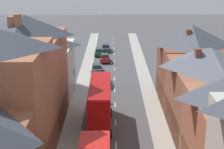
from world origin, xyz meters
name	(u,v)px	position (x,y,z in m)	size (l,w,h in m)	color
pavement_left	(79,99)	(-5.10, 38.00, 0.07)	(2.20, 104.00, 0.14)	#A8A399
pavement_right	(151,99)	(5.10, 38.00, 0.07)	(2.20, 104.00, 0.14)	#A8A399
centre_line_dashes	(115,105)	(0.00, 36.00, 0.01)	(0.14, 97.80, 0.01)	silver
double_decker_bus_mid_street	(100,105)	(-1.81, 28.76, 2.82)	(2.74, 10.80, 5.30)	#B70F0F
car_near_blue	(103,80)	(-1.80, 44.64, 0.86)	(1.90, 4.55, 1.71)	gray
car_near_silver	(99,52)	(-3.10, 64.51, 0.82)	(1.90, 3.86, 1.63)	#144728
car_parked_left_a	(105,58)	(-1.80, 59.20, 0.84)	(1.90, 3.94, 1.68)	maroon
car_parked_right_a	(106,48)	(-1.80, 68.59, 0.84)	(1.90, 4.54, 1.66)	#4C515B
car_mid_black	(97,68)	(-3.10, 51.80, 0.80)	(1.90, 3.81, 1.58)	#4C515B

